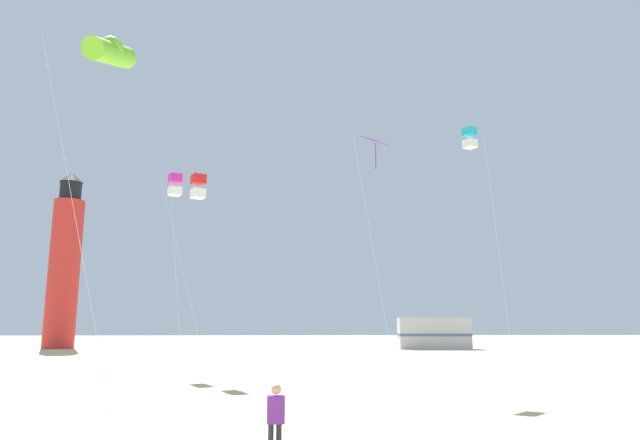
% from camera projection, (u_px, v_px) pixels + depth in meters
% --- Properties ---
extents(kite_flyer_standing, '(0.36, 0.52, 1.16)m').
position_uv_depth(kite_flyer_standing, '(276.00, 412.00, 10.89)').
color(kite_flyer_standing, '#722D99').
rests_on(kite_flyer_standing, ground).
extents(kite_box_magenta, '(1.19, 1.19, 10.04)m').
position_uv_depth(kite_box_magenta, '(175.00, 185.00, 29.20)').
color(kite_box_magenta, silver).
rests_on(kite_box_magenta, ground).
extents(kite_box_cyan, '(2.16, 2.16, 12.95)m').
position_uv_depth(kite_box_cyan, '(470.00, 138.00, 30.67)').
color(kite_box_cyan, silver).
rests_on(kite_box_cyan, ground).
extents(kite_box_scarlet, '(2.58, 1.92, 9.31)m').
position_uv_depth(kite_box_scarlet, '(198.00, 187.00, 26.50)').
color(kite_box_scarlet, silver).
rests_on(kite_box_scarlet, ground).
extents(kite_diamond_violet, '(1.57, 1.57, 9.89)m').
position_uv_depth(kite_diamond_violet, '(375.00, 150.00, 22.75)').
color(kite_diamond_violet, silver).
rests_on(kite_diamond_violet, ground).
extents(kite_tube_lime, '(2.81, 2.83, 11.35)m').
position_uv_depth(kite_tube_lime, '(111.00, 52.00, 17.33)').
color(kite_tube_lime, silver).
rests_on(kite_tube_lime, ground).
extents(lighthouse_distant, '(2.80, 2.80, 16.80)m').
position_uv_depth(lighthouse_distant, '(65.00, 264.00, 52.84)').
color(lighthouse_distant, red).
rests_on(lighthouse_distant, ground).
extents(rv_van_silver, '(6.55, 2.68, 2.80)m').
position_uv_depth(rv_van_silver, '(434.00, 333.00, 50.73)').
color(rv_van_silver, '#B7BABF').
rests_on(rv_van_silver, ground).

